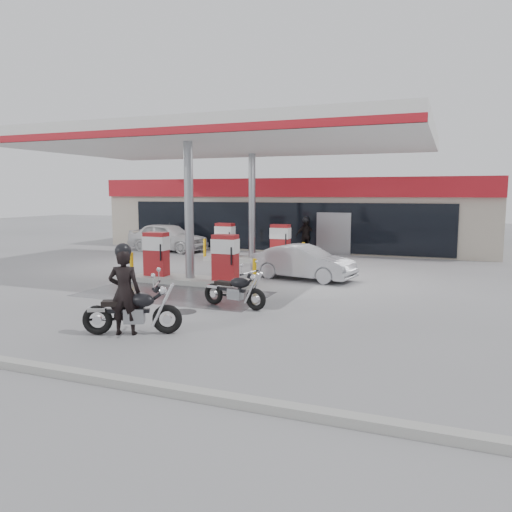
{
  "coord_description": "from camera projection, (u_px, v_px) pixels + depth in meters",
  "views": [
    {
      "loc": [
        8.68,
        -13.63,
        3.22
      ],
      "look_at": [
        2.88,
        1.16,
        1.2
      ],
      "focal_mm": 35.0,
      "sensor_mm": 36.0,
      "label": 1
    }
  ],
  "objects": [
    {
      "name": "canopy",
      "position": [
        224.0,
        142.0,
        20.09
      ],
      "size": [
        16.0,
        10.02,
        5.51
      ],
      "color": "silver",
      "rests_on": "ground"
    },
    {
      "name": "hatchback_silver",
      "position": [
        304.0,
        262.0,
        18.63
      ],
      "size": [
        4.05,
        2.01,
        1.27
      ],
      "primitive_type": "imported",
      "rotation": [
        0.0,
        0.0,
        1.39
      ],
      "color": "#A9ABB1",
      "rests_on": "ground"
    },
    {
      "name": "pump_island_far",
      "position": [
        252.0,
        246.0,
        23.43
      ],
      "size": [
        5.14,
        1.3,
        1.78
      ],
      "color": "#9E9E99",
      "rests_on": "ground"
    },
    {
      "name": "wet_patch",
      "position": [
        174.0,
        294.0,
        15.95
      ],
      "size": [
        6.0,
        3.0,
        0.0
      ],
      "primitive_type": "cube",
      "color": "#4C4C4F",
      "rests_on": "ground"
    },
    {
      "name": "parked_car_left",
      "position": [
        152.0,
        234.0,
        32.41
      ],
      "size": [
        3.94,
        2.16,
        1.08
      ],
      "primitive_type": "imported",
      "rotation": [
        0.0,
        0.0,
        1.75
      ],
      "color": "black",
      "rests_on": "ground"
    },
    {
      "name": "sedan_white",
      "position": [
        168.0,
        237.0,
        27.59
      ],
      "size": [
        4.79,
        2.34,
        1.57
      ],
      "primitive_type": "imported",
      "rotation": [
        0.0,
        0.0,
        1.46
      ],
      "color": "silver",
      "rests_on": "ground"
    },
    {
      "name": "attendant",
      "position": [
        280.0,
        243.0,
        23.96
      ],
      "size": [
        0.73,
        0.88,
        1.61
      ],
      "primitive_type": "imported",
      "rotation": [
        0.0,
        0.0,
        1.4
      ],
      "color": "#57575C",
      "rests_on": "ground"
    },
    {
      "name": "parked_motorcycle",
      "position": [
        235.0,
        291.0,
        14.02
      ],
      "size": [
        2.05,
        0.83,
        1.05
      ],
      "rotation": [
        0.0,
        0.0,
        -0.17
      ],
      "color": "black",
      "rests_on": "ground"
    },
    {
      "name": "main_motorcycle",
      "position": [
        134.0,
        312.0,
        11.36
      ],
      "size": [
        2.13,
        1.17,
        1.16
      ],
      "rotation": [
        0.0,
        0.0,
        0.43
      ],
      "color": "black",
      "rests_on": "ground"
    },
    {
      "name": "drain_cover",
      "position": [
        184.0,
        312.0,
        13.56
      ],
      "size": [
        0.7,
        0.7,
        0.01
      ],
      "primitive_type": "cylinder",
      "color": "#38383A",
      "rests_on": "ground"
    },
    {
      "name": "store_building",
      "position": [
        300.0,
        213.0,
        30.6
      ],
      "size": [
        22.0,
        8.22,
        4.0
      ],
      "color": "#B6AB99",
      "rests_on": "ground"
    },
    {
      "name": "ground",
      "position": [
        160.0,
        293.0,
        16.13
      ],
      "size": [
        90.0,
        90.0,
        0.0
      ],
      "primitive_type": "plane",
      "color": "gray",
      "rests_on": "ground"
    },
    {
      "name": "biker_walking",
      "position": [
        306.0,
        236.0,
        26.36
      ],
      "size": [
        1.16,
        0.97,
        1.85
      ],
      "primitive_type": "imported",
      "rotation": [
        0.0,
        0.0,
        0.57
      ],
      "color": "black",
      "rests_on": "ground"
    },
    {
      "name": "pump_island_near",
      "position": [
        190.0,
        263.0,
        17.89
      ],
      "size": [
        5.14,
        1.3,
        1.78
      ],
      "color": "#9E9E99",
      "rests_on": "ground"
    },
    {
      "name": "biker_main",
      "position": [
        124.0,
        292.0,
        11.29
      ],
      "size": [
        0.84,
        0.69,
        1.97
      ],
      "primitive_type": "imported",
      "rotation": [
        0.0,
        0.0,
        3.49
      ],
      "color": "black",
      "rests_on": "ground"
    }
  ]
}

